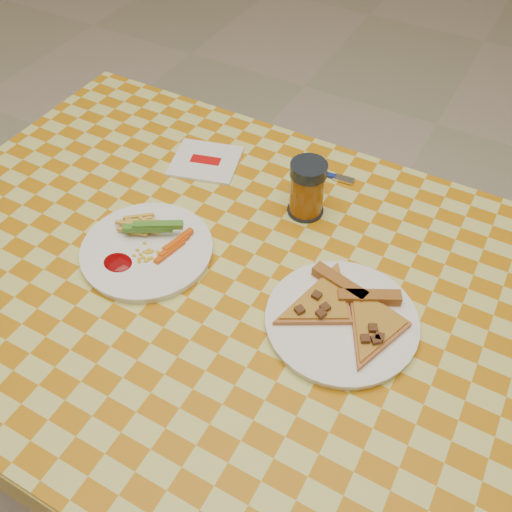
{
  "coord_description": "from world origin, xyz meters",
  "views": [
    {
      "loc": [
        0.34,
        -0.54,
        1.51
      ],
      "look_at": [
        0.01,
        0.05,
        0.78
      ],
      "focal_mm": 40.0,
      "sensor_mm": 36.0,
      "label": 1
    }
  ],
  "objects_px": {
    "plate_left": "(147,251)",
    "plate_right": "(341,322)",
    "table": "(236,306)",
    "drink_glass": "(307,189)"
  },
  "relations": [
    {
      "from": "table",
      "to": "plate_left",
      "type": "xyz_separation_m",
      "value": [
        -0.17,
        -0.02,
        0.08
      ]
    },
    {
      "from": "plate_left",
      "to": "drink_glass",
      "type": "relative_size",
      "value": 2.04
    },
    {
      "from": "plate_left",
      "to": "drink_glass",
      "type": "distance_m",
      "value": 0.32
    },
    {
      "from": "drink_glass",
      "to": "plate_left",
      "type": "bearing_deg",
      "value": -130.26
    },
    {
      "from": "plate_left",
      "to": "table",
      "type": "bearing_deg",
      "value": 6.97
    },
    {
      "from": "plate_left",
      "to": "plate_right",
      "type": "distance_m",
      "value": 0.37
    },
    {
      "from": "plate_left",
      "to": "drink_glass",
      "type": "xyz_separation_m",
      "value": [
        0.2,
        0.24,
        0.05
      ]
    },
    {
      "from": "plate_left",
      "to": "plate_right",
      "type": "bearing_deg",
      "value": 3.85
    },
    {
      "from": "table",
      "to": "plate_right",
      "type": "height_order",
      "value": "plate_right"
    },
    {
      "from": "plate_left",
      "to": "plate_right",
      "type": "xyz_separation_m",
      "value": [
        0.37,
        0.02,
        0.0
      ]
    }
  ]
}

